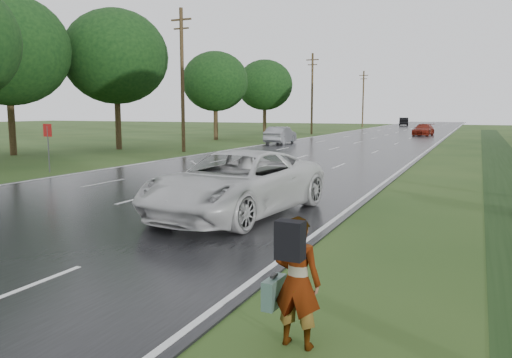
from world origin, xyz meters
The scene contains 18 objects.
road centered at (0.00, 45.00, 0.02)m, with size 14.00×180.00×0.04m, color black.
edge_stripe_east centered at (6.75, 45.00, 0.04)m, with size 0.12×180.00×0.01m, color silver.
edge_stripe_west centered at (-6.75, 45.00, 0.04)m, with size 0.12×180.00×0.01m, color silver.
center_line centered at (0.00, 45.00, 0.04)m, with size 0.12×180.00×0.01m, color silver.
drainage_ditch centered at (11.50, 18.71, 0.04)m, with size 2.20×120.00×0.56m.
road_sign centered at (-8.50, 12.00, 1.64)m, with size 0.50×0.06×2.30m.
utility_pole_mid centered at (-9.20, 25.00, 5.20)m, with size 1.60×0.26×10.00m.
utility_pole_far centered at (-9.20, 55.00, 5.20)m, with size 1.60×0.26×10.00m.
utility_pole_distant centered at (-9.20, 85.00, 5.20)m, with size 1.60×0.26×10.00m.
tree_west_c centered at (-15.00, 25.00, 6.92)m, with size 7.80×7.80×10.43m.
tree_west_d centered at (-14.20, 39.00, 5.82)m, with size 6.60×6.60×8.80m.
tree_west_e centered at (-18.00, 18.00, 6.83)m, with size 8.00×8.00×10.44m.
tree_west_f centered at (-14.80, 53.00, 6.14)m, with size 7.00×7.00×9.29m.
pedestrian centered at (8.18, 0.01, 0.85)m, with size 0.74×0.69×1.65m.
white_pickup centered at (4.06, 6.73, 0.92)m, with size 2.93×6.35×1.76m, color silver.
silver_sedan centered at (-5.80, 35.42, 0.80)m, with size 1.60×4.60×1.51m, color gray.
far_car_red centered at (4.13, 56.47, 0.72)m, with size 1.92×4.71×1.37m, color maroon.
far_car_dark centered at (-3.55, 96.65, 0.83)m, with size 1.68×4.80×1.58m, color black.
Camera 1 is at (10.13, -5.56, 2.90)m, focal length 35.00 mm.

